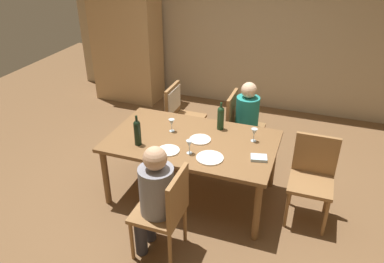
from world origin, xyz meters
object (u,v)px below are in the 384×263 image
at_px(dining_table, 192,145).
at_px(wine_glass_near_left, 172,123).
at_px(chair_far_left, 178,109).
at_px(dinner_plate_guest_right, 210,158).
at_px(chair_far_right, 240,123).
at_px(person_woman_host, 249,117).
at_px(chair_near, 167,208).
at_px(wine_glass_centre, 254,132).
at_px(wine_bottle_tall_green, 221,117).
at_px(handbag, 211,146).
at_px(person_man_bearded, 154,194).
at_px(wine_glass_near_right, 189,144).
at_px(chair_right_end, 313,173).
at_px(armoire_cabinet, 126,37).
at_px(dinner_plate_host, 200,139).
at_px(wine_bottle_dark_red, 137,132).
at_px(dinner_plate_guest_left, 168,150).

distance_m(dining_table, wine_glass_near_left, 0.35).
bearing_deg(chair_far_left, dinner_plate_guest_right, 34.24).
height_order(chair_far_right, person_woman_host, person_woman_host).
relative_size(chair_near, wine_glass_centre, 6.17).
xyz_separation_m(wine_bottle_tall_green, handbag, (-0.28, 0.58, -0.77)).
relative_size(person_man_bearded, wine_glass_near_right, 7.75).
height_order(chair_right_end, wine_glass_centre, chair_right_end).
xyz_separation_m(dining_table, chair_near, (0.09, -0.92, -0.12)).
relative_size(person_man_bearded, wine_glass_centre, 7.75).
bearing_deg(chair_right_end, handbag, -31.83).
bearing_deg(wine_bottle_tall_green, dinner_plate_guest_right, -83.22).
height_order(armoire_cabinet, wine_bottle_tall_green, armoire_cabinet).
relative_size(chair_near, wine_bottle_tall_green, 2.83).
bearing_deg(dinner_plate_host, person_woman_host, 68.94).
xyz_separation_m(chair_far_right, wine_bottle_dark_red, (-0.82, -1.21, 0.35)).
bearing_deg(dinner_plate_host, chair_right_end, 3.21).
bearing_deg(wine_glass_near_left, dinner_plate_guest_left, -72.29).
relative_size(wine_glass_centre, handbag, 0.53).
bearing_deg(person_man_bearded, wine_bottle_dark_red, 36.86).
xyz_separation_m(chair_right_end, chair_far_left, (-1.82, 0.83, 0.06)).
height_order(dining_table, person_woman_host, person_woman_host).
distance_m(chair_far_left, wine_bottle_dark_red, 1.24).
relative_size(wine_bottle_tall_green, dinner_plate_guest_right, 1.18).
height_order(armoire_cabinet, dinner_plate_guest_left, armoire_cabinet).
xyz_separation_m(dinner_plate_guest_right, handbag, (-0.35, 1.21, -0.63)).
relative_size(armoire_cabinet, wine_glass_near_left, 14.63).
bearing_deg(person_woman_host, dining_table, -25.19).
xyz_separation_m(chair_right_end, person_man_bearded, (-1.31, -1.01, 0.13)).
distance_m(chair_right_end, dinner_plate_guest_left, 1.50).
bearing_deg(dinner_plate_host, chair_near, -89.94).
height_order(chair_far_right, dinner_plate_guest_left, chair_far_right).
distance_m(chair_far_right, wine_glass_near_right, 1.25).
xyz_separation_m(wine_glass_near_right, dinner_plate_guest_right, (0.23, -0.02, -0.10)).
xyz_separation_m(armoire_cabinet, wine_bottle_tall_green, (2.22, -1.95, -0.22)).
relative_size(armoire_cabinet, chair_far_right, 2.37).
bearing_deg(chair_far_right, person_man_bearded, -10.65).
bearing_deg(chair_near, wine_glass_near_right, 1.62).
xyz_separation_m(person_woman_host, wine_glass_near_right, (-0.36, -1.19, 0.20)).
bearing_deg(person_woman_host, dinner_plate_host, -21.06).
height_order(wine_glass_centre, wine_glass_near_right, same).
bearing_deg(dining_table, wine_bottle_tall_green, 57.27).
bearing_deg(wine_bottle_dark_red, handbag, 69.77).
relative_size(chair_near, wine_glass_near_left, 6.17).
height_order(armoire_cabinet, dinner_plate_host, armoire_cabinet).
height_order(chair_near, chair_right_end, same).
distance_m(chair_far_left, person_woman_host, 0.97).
height_order(wine_glass_near_left, wine_glass_near_right, same).
bearing_deg(chair_far_right, wine_bottle_dark_red, -34.28).
bearing_deg(dining_table, armoire_cabinet, 131.20).
height_order(wine_glass_near_left, wine_glass_centre, same).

